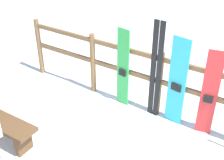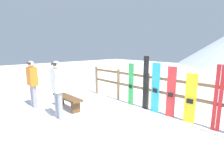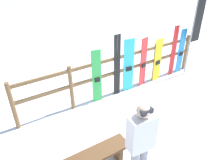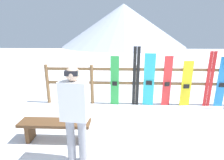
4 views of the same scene
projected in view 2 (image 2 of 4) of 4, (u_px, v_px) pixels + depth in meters
ground_plane at (95, 129)px, 4.41m from camera, size 40.00×40.00×0.00m
fence at (148, 88)px, 5.73m from camera, size 5.60×0.10×1.21m
bench at (67, 99)px, 5.83m from camera, size 1.42×0.36×0.43m
person_white at (57, 86)px, 4.90m from camera, size 0.46×0.28×1.67m
person_orange at (32, 81)px, 5.88m from camera, size 0.43×0.24×1.60m
snowboard_green at (131, 84)px, 6.18m from camera, size 0.25×0.08×1.49m
ski_pair_black at (146, 83)px, 5.71m from camera, size 0.19×0.02×1.76m
snowboard_cyan at (155, 88)px, 5.45m from camera, size 0.31×0.09×1.57m
snowboard_red at (171, 92)px, 5.07m from camera, size 0.25×0.09×1.50m
snowboard_yellow at (190, 99)px, 4.67m from camera, size 0.30×0.08×1.36m
ski_pair_red at (218, 99)px, 4.18m from camera, size 0.20×0.02×1.64m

